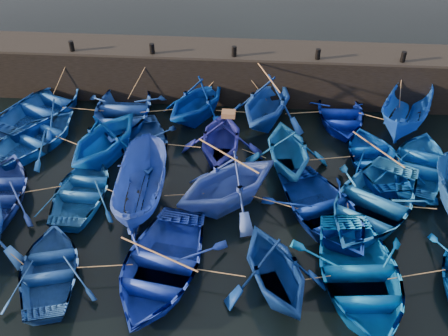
{
  "coord_description": "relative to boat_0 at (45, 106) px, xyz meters",
  "views": [
    {
      "loc": [
        1.22,
        -12.78,
        13.09
      ],
      "look_at": [
        0.0,
        3.2,
        0.7
      ],
      "focal_mm": 40.0,
      "sensor_mm": 36.0,
      "label": 1
    }
  ],
  "objects": [
    {
      "name": "bollard_2",
      "position": [
        9.15,
        1.98,
        2.3
      ],
      "size": [
        0.24,
        0.24,
        0.5
      ],
      "primitive_type": "cylinder",
      "color": "black",
      "rests_on": "quay_top"
    },
    {
      "name": "boat_14",
      "position": [
        3.73,
        -5.9,
        -0.12
      ],
      "size": [
        3.17,
        4.37,
        0.89
      ],
      "primitive_type": "imported",
      "rotation": [
        0.0,
        0.0,
        3.12
      ],
      "color": "#195AA6",
      "rests_on": "ground"
    },
    {
      "name": "wooden_crate",
      "position": [
        9.22,
        -2.84,
        1.73
      ],
      "size": [
        0.57,
        0.45,
        0.22
      ],
      "primitive_type": "cube",
      "color": "brown",
      "rests_on": "boat_9"
    },
    {
      "name": "boat_3",
      "position": [
        10.84,
        0.23,
        0.64
      ],
      "size": [
        5.29,
        5.67,
        2.42
      ],
      "primitive_type": "imported",
      "rotation": [
        0.0,
        0.0,
        -0.35
      ],
      "color": "#1240A3",
      "rests_on": "ground"
    },
    {
      "name": "boat_10",
      "position": [
        11.76,
        -3.41,
        0.52
      ],
      "size": [
        4.12,
        4.6,
        2.18
      ],
      "primitive_type": "imported",
      "rotation": [
        0.0,
        0.0,
        3.28
      ],
      "color": "#0F5397",
      "rests_on": "ground"
    },
    {
      "name": "bollard_1",
      "position": [
        5.15,
        1.98,
        2.3
      ],
      "size": [
        0.24,
        0.24,
        0.5
      ],
      "primitive_type": "cylinder",
      "color": "black",
      "rests_on": "quay_top"
    },
    {
      "name": "boat_2",
      "position": [
        7.49,
        0.29,
        0.52
      ],
      "size": [
        5.17,
        5.38,
        2.19
      ],
      "primitive_type": "imported",
      "rotation": [
        0.0,
        0.0,
        -0.51
      ],
      "color": "navy",
      "rests_on": "ground"
    },
    {
      "name": "boat_8",
      "position": [
        5.46,
        -2.72,
        -0.1
      ],
      "size": [
        4.34,
        5.23,
        0.94
      ],
      "primitive_type": "imported",
      "rotation": [
        0.0,
        0.0,
        0.28
      ],
      "color": "#1D4794",
      "rests_on": "ground"
    },
    {
      "name": "quay_top",
      "position": [
        9.15,
        2.88,
        1.99
      ],
      "size": [
        26.0,
        2.5,
        0.12
      ],
      "primitive_type": "cube",
      "color": "black",
      "rests_on": "quay_wall"
    },
    {
      "name": "loose_oars",
      "position": [
        10.8,
        -4.57,
        1.18
      ],
      "size": [
        10.32,
        11.95,
        1.53
      ],
      "color": "#99724C",
      "rests_on": "ground"
    },
    {
      "name": "boat_6",
      "position": [
        0.54,
        -2.49,
        -0.08
      ],
      "size": [
        5.12,
        5.72,
        0.98
      ],
      "primitive_type": "imported",
      "rotation": [
        0.0,
        0.0,
        2.68
      ],
      "color": "#144DA3",
      "rests_on": "ground"
    },
    {
      "name": "boat_4",
      "position": [
        14.38,
        0.57,
        -0.09
      ],
      "size": [
        3.45,
        4.73,
        0.96
      ],
      "primitive_type": "imported",
      "rotation": [
        0.0,
        0.0,
        0.03
      ],
      "color": "#051B90",
      "rests_on": "ground"
    },
    {
      "name": "boat_21",
      "position": [
        3.84,
        -9.91,
        -0.14
      ],
      "size": [
        3.92,
        4.74,
        0.85
      ],
      "primitive_type": "imported",
      "rotation": [
        0.0,
        0.0,
        3.4
      ],
      "color": "navy",
      "rests_on": "ground"
    },
    {
      "name": "boat_24",
      "position": [
        13.9,
        -9.62,
        0.0
      ],
      "size": [
        4.49,
        5.9,
        1.15
      ],
      "primitive_type": "imported",
      "rotation": [
        0.0,
        0.0,
        0.1
      ],
      "color": "blue",
      "rests_on": "ground"
    },
    {
      "name": "bollard_3",
      "position": [
        13.15,
        1.98,
        2.3
      ],
      "size": [
        0.24,
        0.24,
        0.5
      ],
      "primitive_type": "cylinder",
      "color": "black",
      "rests_on": "quay_top"
    },
    {
      "name": "boat_0",
      "position": [
        0.0,
        0.0,
        0.0
      ],
      "size": [
        5.73,
        6.58,
        1.14
      ],
      "primitive_type": "imported",
      "rotation": [
        0.0,
        0.0,
        2.75
      ],
      "color": "navy",
      "rests_on": "ground"
    },
    {
      "name": "bollard_0",
      "position": [
        1.15,
        1.98,
        2.3
      ],
      "size": [
        0.24,
        0.24,
        0.5
      ],
      "primitive_type": "cylinder",
      "color": "black",
      "rests_on": "quay_top"
    },
    {
      "name": "boat_1",
      "position": [
        3.9,
        -0.17,
        0.03
      ],
      "size": [
        4.46,
        5.99,
        1.19
      ],
      "primitive_type": "imported",
      "rotation": [
        0.0,
        0.0,
        0.06
      ],
      "color": "#184096",
      "rests_on": "ground"
    },
    {
      "name": "mooring_ropes",
      "position": [
        8.84,
        -2.58,
        0.31
      ],
      "size": [
        17.36,
        11.83,
        2.1
      ],
      "color": "tan",
      "rests_on": "ground"
    },
    {
      "name": "boat_9",
      "position": [
        8.92,
        -2.84,
        0.53
      ],
      "size": [
        3.64,
        4.21,
        2.19
      ],
      "primitive_type": "imported",
      "rotation": [
        0.0,
        0.0,
        3.13
      ],
      "color": "navy",
      "rests_on": "ground"
    },
    {
      "name": "boat_5",
      "position": [
        17.31,
        0.06,
        0.44
      ],
      "size": [
        3.91,
        5.59,
        2.03
      ],
      "primitive_type": "imported",
      "rotation": [
        0.0,
        0.0,
        -0.41
      ],
      "color": "blue",
      "rests_on": "ground"
    },
    {
      "name": "boat_18",
      "position": [
        14.85,
        -6.04,
        0.03
      ],
      "size": [
        6.45,
        7.06,
        1.2
      ],
      "primitive_type": "imported",
      "rotation": [
        0.0,
        0.0,
        -0.52
      ],
      "color": "blue",
      "rests_on": "ground"
    },
    {
      "name": "ground",
      "position": [
        9.15,
        -7.62,
        -0.57
      ],
      "size": [
        120.0,
        120.0,
        0.0
      ],
      "primitive_type": "plane",
      "color": "black",
      "rests_on": "ground"
    },
    {
      "name": "boat_7",
      "position": [
        3.97,
        -3.27,
        0.59
      ],
      "size": [
        5.11,
        5.45,
        2.31
      ],
      "primitive_type": "imported",
      "rotation": [
        0.0,
        0.0,
        2.78
      ],
      "color": "#023E9A",
      "rests_on": "ground"
    },
    {
      "name": "boat_11",
      "position": [
        15.51,
        -2.99,
        -0.1
      ],
      "size": [
        4.08,
        5.11,
        0.95
      ],
      "primitive_type": "imported",
      "rotation": [
        0.0,
        0.0,
        3.33
      ],
      "color": "#00338E",
      "rests_on": "ground"
    },
    {
      "name": "bollard_4",
      "position": [
        17.15,
        1.98,
        2.3
      ],
      "size": [
        0.24,
        0.24,
        0.5
      ],
      "primitive_type": "cylinder",
      "color": "black",
      "rests_on": "quay_top"
    },
    {
      "name": "boat_16",
      "position": [
        9.41,
        -5.88,
        0.62
      ],
      "size": [
        5.99,
        5.91,
        2.39
      ],
      "primitive_type": "imported",
      "rotation": [
        0.0,
        0.0,
        -0.88
      ],
      "color": "blue",
      "rests_on": "ground"
    },
    {
      "name": "boat_12",
      "position": [
        17.33,
        -3.26,
        -0.08
      ],
      "size": [
        4.73,
        5.58,
        0.98
      ],
      "primitive_type": "imported",
      "rotation": [
        0.0,
        0.0,
        2.82
      ],
      "color": "blue",
      "rests_on": "ground"
    },
    {
      "name": "boat_15",
      "position": [
        6.09,
        -6.14,
        0.36
      ],
      "size": [
        1.93,
        4.86,
        1.86
      ],
      "primitive_type": "imported",
      "rotation": [
        0.0,
        0.0,
        3.17
      ],
      "color": "#22409C",
      "rests_on": "ground"
    },
    {
      "name": "boat_23",
      "position": [
        11.17,
        -9.86,
        0.46
      ],
      "size": [
        4.58,
        4.88,
        2.07
      ],
      "primitive_type": "imported",
      "rotation": [
        0.0,
        0.0,
        0.37
      ],
      "color": "navy",
      "rests_on": "ground"
    },
    {
      "name": "boat_17",
      "position": [
        13.03,
        -6.51,
        -0.05
      ],
      "size": [
        5.42,
        6.09,
        1.04
      ],
      "primitive_type": "imported",
      "rotation": [
        0.0,
        0.0,
        0.45
      ],
      "color": "navy",
      "rests_on": "ground"
    },
    {
      "name": "quay_wall",
      "position": [
        9.15,
        2.88,
        0.68
      ],
      "size": [
        26.0,
        2.5,
        2.5
      ],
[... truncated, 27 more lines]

